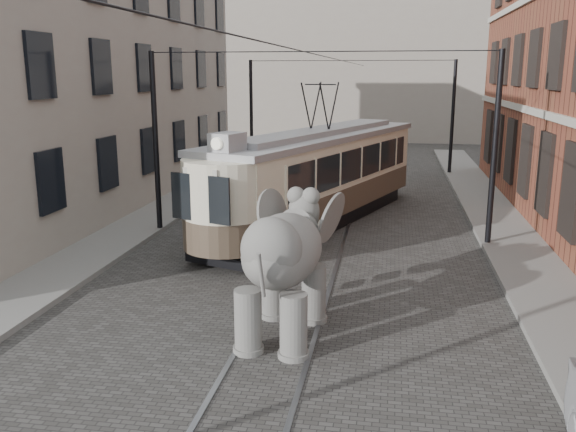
# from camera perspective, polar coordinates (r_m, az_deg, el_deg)

# --- Properties ---
(ground) EXTENTS (120.00, 120.00, 0.00)m
(ground) POSITION_cam_1_polar(r_m,az_deg,el_deg) (14.36, 0.47, -8.45)
(ground) COLOR #403E3B
(tram_rails) EXTENTS (1.54, 80.00, 0.02)m
(tram_rails) POSITION_cam_1_polar(r_m,az_deg,el_deg) (14.36, 0.47, -8.41)
(tram_rails) COLOR slate
(tram_rails) RESTS_ON ground
(sidewalk_right) EXTENTS (2.00, 60.00, 0.15)m
(sidewalk_right) POSITION_cam_1_polar(r_m,az_deg,el_deg) (14.69, 24.55, -8.88)
(sidewalk_right) COLOR slate
(sidewalk_right) RESTS_ON ground
(sidewalk_left) EXTENTS (2.00, 60.00, 0.15)m
(sidewalk_left) POSITION_cam_1_polar(r_m,az_deg,el_deg) (16.60, -22.40, -6.18)
(sidewalk_left) COLOR slate
(sidewalk_left) RESTS_ON ground
(stucco_building) EXTENTS (7.00, 24.00, 10.00)m
(stucco_building) POSITION_cam_1_polar(r_m,az_deg,el_deg) (26.64, -20.28, 11.78)
(stucco_building) COLOR gray
(stucco_building) RESTS_ON ground
(distant_block) EXTENTS (28.00, 10.00, 14.00)m
(distant_block) POSITION_cam_1_polar(r_m,az_deg,el_deg) (53.24, 7.67, 14.94)
(distant_block) COLOR gray
(distant_block) RESTS_ON ground
(catenary) EXTENTS (11.00, 30.20, 6.00)m
(catenary) POSITION_cam_1_polar(r_m,az_deg,el_deg) (18.47, 2.38, 6.05)
(catenary) COLOR black
(catenary) RESTS_ON ground
(tram) EXTENTS (6.72, 12.66, 4.97)m
(tram) POSITION_cam_1_polar(r_m,az_deg,el_deg) (21.63, 2.96, 5.72)
(tram) COLOR beige
(tram) RESTS_ON ground
(elephant) EXTENTS (2.94, 4.84, 2.84)m
(elephant) POSITION_cam_1_polar(r_m,az_deg,el_deg) (12.36, -0.50, -5.10)
(elephant) COLOR slate
(elephant) RESTS_ON ground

